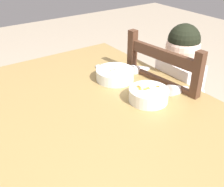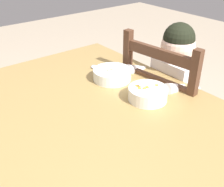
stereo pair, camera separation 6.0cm
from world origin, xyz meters
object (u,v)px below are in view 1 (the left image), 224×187
object	(u,v)px
child_figure	(174,86)
dining_table	(108,134)
bowl_of_carrots	(149,94)
spoon	(98,68)
dining_chair	(172,116)
bowl_of_peas	(115,74)

from	to	relation	value
child_figure	dining_table	bearing A→B (deg)	-77.19
bowl_of_carrots	spoon	xyz separation A→B (m)	(-0.39, 0.00, -0.03)
dining_table	dining_chair	distance (m)	0.54
bowl_of_peas	spoon	distance (m)	0.15
dining_chair	spoon	bearing A→B (deg)	-132.79
child_figure	bowl_of_carrots	world-z (taller)	child_figure
spoon	bowl_of_peas	bearing A→B (deg)	-0.30
child_figure	bowl_of_peas	xyz separation A→B (m)	(-0.12, -0.29, 0.10)
bowl_of_peas	dining_table	bearing A→B (deg)	-40.85
child_figure	bowl_of_peas	distance (m)	0.33
dining_table	bowl_of_carrots	distance (m)	0.23
dining_table	bowl_of_carrots	size ratio (longest dim) A/B	8.53
child_figure	spoon	xyz separation A→B (m)	(-0.27, -0.29, 0.08)
dining_table	dining_chair	size ratio (longest dim) A/B	1.55
dining_chair	bowl_of_peas	bearing A→B (deg)	-112.84
bowl_of_carrots	child_figure	bearing A→B (deg)	112.31
child_figure	bowl_of_carrots	bearing A→B (deg)	-67.69
spoon	dining_chair	bearing A→B (deg)	47.21
child_figure	spoon	distance (m)	0.41
dining_table	bowl_of_carrots	xyz separation A→B (m)	(0.01, 0.20, 0.12)
dining_table	spoon	xyz separation A→B (m)	(-0.38, 0.20, 0.10)
bowl_of_peas	bowl_of_carrots	bearing A→B (deg)	-0.01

